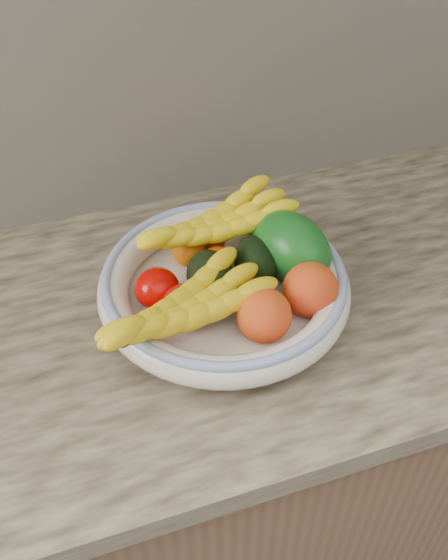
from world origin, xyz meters
TOP-DOWN VIEW (x-y plane):
  - kitchen_counter at (0.00, 1.69)m, footprint 2.44×0.66m
  - fruit_bowl at (0.00, 1.66)m, footprint 0.39×0.39m
  - clementine_back_left at (-0.03, 1.75)m, footprint 0.06×0.06m
  - clementine_back_right at (0.01, 1.77)m, footprint 0.06×0.06m
  - clementine_back_mid at (0.01, 1.71)m, footprint 0.05×0.05m
  - tomato_left at (-0.10, 1.67)m, footprint 0.08×0.08m
  - tomato_near_left at (-0.07, 1.62)m, footprint 0.09×0.09m
  - avocado_center at (-0.02, 1.67)m, footprint 0.08×0.11m
  - avocado_right at (0.06, 1.68)m, footprint 0.09×0.11m
  - green_mango at (0.12, 1.68)m, footprint 0.17×0.18m
  - peach_front at (0.03, 1.56)m, footprint 0.09×0.09m
  - peach_right at (0.11, 1.59)m, footprint 0.10×0.10m
  - banana_bunch_back at (0.02, 1.75)m, footprint 0.30×0.17m
  - banana_bunch_front at (-0.08, 1.59)m, footprint 0.31×0.21m

SIDE VIEW (x-z plane):
  - kitchen_counter at x=0.00m, z-range -0.24..1.16m
  - fruit_bowl at x=0.00m, z-range 0.91..0.99m
  - clementine_back_left at x=-0.03m, z-range 0.93..0.98m
  - clementine_back_right at x=0.01m, z-range 0.93..0.98m
  - clementine_back_mid at x=0.01m, z-range 0.93..0.98m
  - tomato_left at x=-0.10m, z-range 0.93..0.99m
  - tomato_near_left at x=-0.07m, z-range 0.93..0.99m
  - avocado_center at x=-0.02m, z-range 0.93..1.00m
  - avocado_right at x=0.06m, z-range 0.93..1.00m
  - peach_front at x=0.03m, z-range 0.93..1.01m
  - peach_right at x=0.11m, z-range 0.93..1.01m
  - green_mango at x=0.12m, z-range 0.91..1.04m
  - banana_bunch_front at x=-0.08m, z-range 0.94..1.02m
  - banana_bunch_back at x=0.02m, z-range 0.95..1.03m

